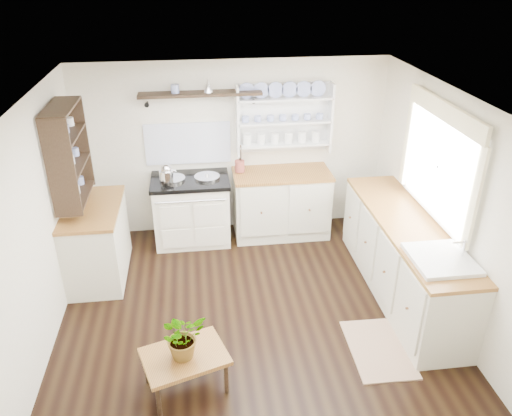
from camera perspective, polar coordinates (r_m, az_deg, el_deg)
name	(u,v)px	position (r m, az deg, el deg)	size (l,w,h in m)	color
floor	(251,309)	(5.52, -0.56, -11.45)	(4.00, 3.80, 0.01)	black
wall_back	(233,148)	(6.62, -2.59, 6.83)	(4.00, 0.02, 2.30)	beige
wall_right	(444,204)	(5.47, 20.67, 0.46)	(0.02, 3.80, 2.30)	beige
wall_left	(38,228)	(5.09, -23.61, -2.15)	(0.02, 3.80, 2.30)	beige
ceiling	(250,100)	(4.47, -0.69, 12.28)	(4.00, 3.80, 0.01)	white
window	(439,161)	(5.41, 20.21, 5.07)	(0.08, 1.55, 1.22)	white
aga_cooker	(192,209)	(6.58, -7.34, -0.16)	(0.99, 0.69, 0.92)	white
back_cabinets	(281,203)	(6.69, 2.88, 0.62)	(1.27, 0.63, 0.90)	beige
right_cabinets	(403,257)	(5.75, 16.46, -5.42)	(0.62, 2.43, 0.90)	beige
belfast_sink	(439,270)	(5.01, 20.19, -6.64)	(0.55, 0.60, 0.45)	white
left_cabinets	(97,241)	(6.10, -17.72, -3.57)	(0.62, 1.13, 0.90)	beige
plate_rack	(283,117)	(6.54, 3.14, 10.30)	(1.20, 0.22, 0.90)	white
high_shelf	(200,95)	(6.26, -6.38, 12.77)	(1.50, 0.29, 0.16)	black
left_shelving	(68,153)	(5.68, -20.65, 5.88)	(0.28, 0.80, 1.05)	black
kettle	(166,173)	(6.23, -10.22, 3.97)	(0.17, 0.17, 0.21)	silver
utensil_crock	(240,166)	(6.48, -1.88, 4.81)	(0.13, 0.13, 0.15)	brown
center_table	(185,359)	(4.52, -8.14, -16.70)	(0.82, 0.69, 0.38)	brown
potted_plant	(183,336)	(4.35, -8.36, -14.28)	(0.37, 0.32, 0.42)	#3F7233
floor_rug	(378,349)	(5.19, 13.78, -15.37)	(0.55, 0.85, 0.02)	#84614D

